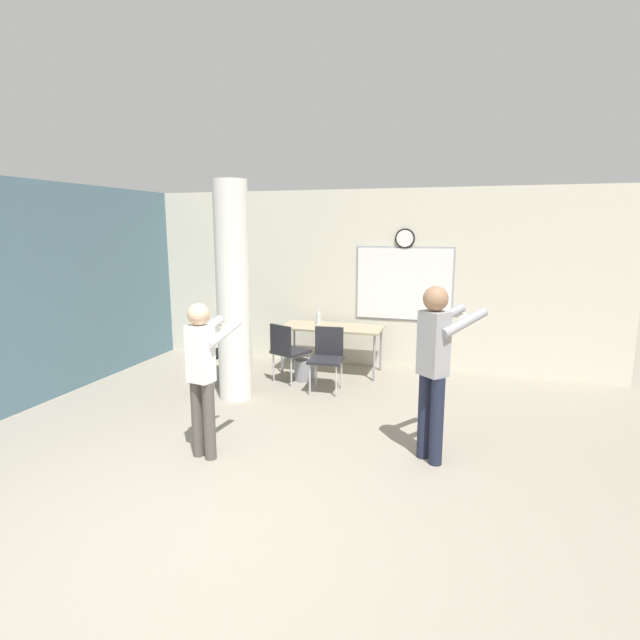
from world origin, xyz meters
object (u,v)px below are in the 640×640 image
object	(u,v)px
chair_table_left	(287,348)
person_playing_side	(435,360)
folding_table	(332,330)
bottle_on_table	(318,318)
chair_near_pillar	(212,350)
chair_table_front	(327,354)
person_playing_front	(203,368)

from	to	relation	value
chair_table_left	person_playing_side	bearing A→B (deg)	-40.77
folding_table	bottle_on_table	size ratio (longest dim) A/B	6.27
chair_near_pillar	person_playing_side	xyz separation A→B (m)	(3.16, -1.47, 0.49)
bottle_on_table	chair_table_left	size ratio (longest dim) A/B	0.28
bottle_on_table	chair_table_front	world-z (taller)	bottle_on_table
person_playing_side	chair_table_left	bearing A→B (deg)	139.23
bottle_on_table	person_playing_front	world-z (taller)	person_playing_front
chair_near_pillar	person_playing_front	bearing A→B (deg)	-63.01
chair_table_left	person_playing_side	size ratio (longest dim) A/B	0.51
chair_table_left	chair_near_pillar	distance (m)	1.06
person_playing_front	chair_table_left	bearing A→B (deg)	91.23
folding_table	person_playing_front	size ratio (longest dim) A/B	1.02
folding_table	chair_table_front	bearing A→B (deg)	-78.79
chair_table_left	person_playing_side	xyz separation A→B (m)	(2.18, -1.88, 0.49)
chair_table_front	chair_near_pillar	bearing A→B (deg)	-171.39
folding_table	chair_table_left	xyz separation A→B (m)	(-0.46, -0.72, -0.16)
folding_table	person_playing_side	xyz separation A→B (m)	(1.72, -2.60, 0.33)
chair_table_left	chair_table_front	distance (m)	0.66
chair_near_pillar	chair_table_front	xyz separation A→B (m)	(1.62, 0.25, 0.00)
folding_table	chair_near_pillar	xyz separation A→B (m)	(-1.45, -1.13, -0.16)
chair_table_front	folding_table	bearing A→B (deg)	101.21
bottle_on_table	person_playing_side	xyz separation A→B (m)	(1.98, -2.75, 0.18)
bottle_on_table	chair_table_front	distance (m)	1.16
bottle_on_table	person_playing_side	distance (m)	3.39
chair_table_left	chair_table_front	bearing A→B (deg)	-14.48
folding_table	chair_table_front	world-z (taller)	chair_table_front
person_playing_front	person_playing_side	distance (m)	2.20
chair_table_front	person_playing_front	xyz separation A→B (m)	(-0.59, -2.27, 0.39)
bottle_on_table	chair_table_left	xyz separation A→B (m)	(-0.20, -0.87, -0.31)
chair_near_pillar	person_playing_front	size ratio (longest dim) A/B	0.57
chair_table_left	bottle_on_table	bearing A→B (deg)	76.85
folding_table	person_playing_side	distance (m)	3.13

